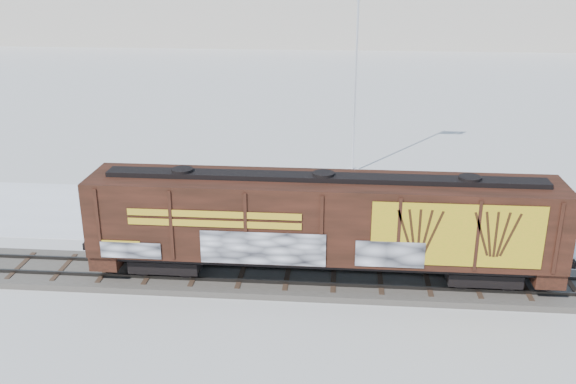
# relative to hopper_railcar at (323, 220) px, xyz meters

# --- Properties ---
(ground) EXTENTS (500.00, 500.00, 0.00)m
(ground) POSITION_rel_hopper_railcar_xyz_m (-1.49, 0.01, -2.95)
(ground) COLOR white
(ground) RESTS_ON ground
(rail_track) EXTENTS (50.00, 3.40, 0.43)m
(rail_track) POSITION_rel_hopper_railcar_xyz_m (-1.49, 0.01, -2.81)
(rail_track) COLOR #59544C
(rail_track) RESTS_ON ground
(parking_strip) EXTENTS (40.00, 8.00, 0.03)m
(parking_strip) POSITION_rel_hopper_railcar_xyz_m (-1.49, 7.51, -2.94)
(parking_strip) COLOR white
(parking_strip) RESTS_ON ground
(hopper_railcar) EXTENTS (19.49, 3.06, 4.51)m
(hopper_railcar) POSITION_rel_hopper_railcar_xyz_m (0.00, 0.00, 0.00)
(hopper_railcar) COLOR black
(hopper_railcar) RESTS_ON rail_track
(flagpole) EXTENTS (2.30, 0.90, 13.28)m
(flagpole) POSITION_rel_hopper_railcar_xyz_m (1.55, 15.55, 2.09)
(flagpole) COLOR silver
(flagpole) RESTS_ON ground
(car_silver) EXTENTS (4.67, 3.42, 1.48)m
(car_silver) POSITION_rel_hopper_railcar_xyz_m (-9.61, 5.66, -2.18)
(car_silver) COLOR #B2B4BA
(car_silver) RESTS_ON parking_strip
(car_white) EXTENTS (4.88, 2.42, 1.54)m
(car_white) POSITION_rel_hopper_railcar_xyz_m (1.31, 5.88, -2.15)
(car_white) COLOR silver
(car_white) RESTS_ON parking_strip
(car_dark) EXTENTS (5.52, 2.64, 1.55)m
(car_dark) POSITION_rel_hopper_railcar_xyz_m (7.37, 6.46, -2.15)
(car_dark) COLOR black
(car_dark) RESTS_ON parking_strip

